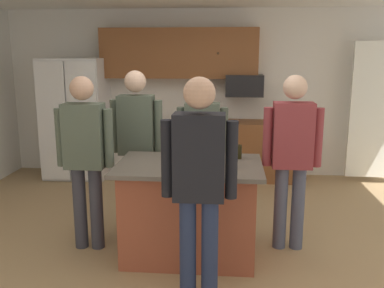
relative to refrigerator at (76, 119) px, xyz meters
The scene contains 17 objects.
floor 3.25m from the refrigerator, 49.98° to the right, with size 7.04×7.04×0.00m, color tan.
back_wall 2.08m from the refrigerator, 11.81° to the left, with size 6.40×0.10×2.60m, color white.
french_door_window_panel 4.60m from the refrigerator, ahead, with size 0.90×0.06×2.00m, color white.
cabinet_run_upper 1.90m from the refrigerator, ahead, with size 2.40×0.38×0.75m.
cabinet_run_lower 2.65m from the refrigerator, ahead, with size 1.80×0.63×0.90m.
refrigerator is the anchor object (origin of this frame).
microwave_over_range 2.65m from the refrigerator, ahead, with size 0.56×0.40×0.32m, color black.
kitchen_island 3.28m from the refrigerator, 51.65° to the right, with size 1.36×0.90×0.93m.
person_guest_by_door 2.36m from the refrigerator, 54.18° to the right, with size 0.57×0.23×1.76m.
person_host_foreground 2.66m from the refrigerator, 68.11° to the right, with size 0.57×0.23×1.73m.
person_elder_center 3.78m from the refrigerator, 37.47° to the right, with size 0.57×0.23×1.74m.
person_guest_left 2.72m from the refrigerator, 39.95° to the right, with size 0.57×0.22×1.65m.
person_guest_right 3.98m from the refrigerator, 57.06° to the right, with size 0.57×0.23×1.78m.
mug_ceramic_white 3.58m from the refrigerator, 52.05° to the right, with size 0.13×0.09×0.10m.
glass_stout_tall 3.38m from the refrigerator, 42.99° to the right, with size 0.07×0.07×0.13m.
glass_pilsner 3.58m from the refrigerator, 48.13° to the right, with size 0.07×0.07×0.15m.
serving_tray 3.31m from the refrigerator, 50.59° to the right, with size 0.44×0.30×0.04m.
Camera 1 is at (0.38, -4.00, 1.96)m, focal length 39.83 mm.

